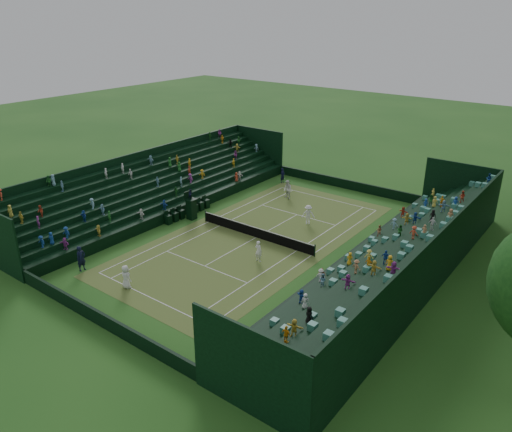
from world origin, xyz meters
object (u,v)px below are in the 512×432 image
object	(u,v)px
umpire_chair	(191,206)
player_near_west	(126,277)
tennis_net	(256,232)
player_near_east	(258,251)
player_far_east	(308,215)
player_far_west	(288,189)

from	to	relation	value
umpire_chair	player_near_west	world-z (taller)	umpire_chair
tennis_net	umpire_chair	distance (m)	7.31
player_near_east	player_far_east	size ratio (longest dim) A/B	0.95
player_far_east	player_far_west	bearing A→B (deg)	107.58
player_near_east	player_far_west	size ratio (longest dim) A/B	0.90
tennis_net	player_near_west	xyz separation A→B (m)	(-2.16, -11.99, 0.34)
player_far_west	tennis_net	bearing A→B (deg)	-54.77
umpire_chair	player_near_east	size ratio (longest dim) A/B	1.70
player_far_east	tennis_net	bearing A→B (deg)	-142.57
player_far_east	player_near_west	bearing A→B (deg)	-135.64
tennis_net	player_near_west	distance (m)	12.19
tennis_net	player_near_east	world-z (taller)	player_near_east
tennis_net	player_far_east	bearing A→B (deg)	69.70
umpire_chair	player_far_west	distance (m)	10.65
player_near_west	player_far_east	xyz separation A→B (m)	(4.09, 17.20, 0.04)
player_near_west	tennis_net	bearing A→B (deg)	-99.74
tennis_net	player_far_west	world-z (taller)	player_far_west
player_far_west	player_far_east	xyz separation A→B (m)	(5.16, -4.35, -0.05)
player_near_east	umpire_chair	bearing A→B (deg)	-13.40
umpire_chair	player_far_west	size ratio (longest dim) A/B	1.53
player_near_west	player_far_west	world-z (taller)	player_far_west
player_near_west	umpire_chair	bearing A→B (deg)	-65.95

